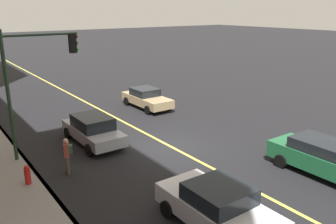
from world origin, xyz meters
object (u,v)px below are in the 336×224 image
(car_green, at_px, (325,158))
(car_white, at_px, (218,207))
(pedestrian_with_backpack, at_px, (67,153))
(traffic_light_mast, at_px, (35,72))
(car_silver, at_px, (93,129))
(fire_hydrant, at_px, (28,176))
(car_tan, at_px, (146,98))

(car_green, height_order, car_white, car_white)
(pedestrian_with_backpack, xyz_separation_m, traffic_light_mast, (2.50, 0.30, 3.14))
(car_white, relative_size, traffic_light_mast, 0.72)
(car_silver, xyz_separation_m, traffic_light_mast, (-0.18, 2.65, 3.31))
(car_white, height_order, pedestrian_with_backpack, pedestrian_with_backpack)
(traffic_light_mast, bearing_deg, fire_hydrant, 152.19)
(car_silver, xyz_separation_m, car_tan, (4.13, -5.94, -0.06))
(car_silver, distance_m, pedestrian_with_backpack, 3.57)
(car_tan, relative_size, fire_hydrant, 4.61)
(car_white, height_order, traffic_light_mast, traffic_light_mast)
(car_silver, bearing_deg, traffic_light_mast, 93.82)
(car_green, distance_m, traffic_light_mast, 13.18)
(car_tan, bearing_deg, traffic_light_mast, 116.63)
(car_silver, height_order, pedestrian_with_backpack, pedestrian_with_backpack)
(car_silver, distance_m, car_white, 9.22)
(car_tan, bearing_deg, pedestrian_with_backpack, 129.36)
(car_green, bearing_deg, fire_hydrant, 59.07)
(pedestrian_with_backpack, relative_size, fire_hydrant, 1.71)
(traffic_light_mast, bearing_deg, car_tan, -63.37)
(car_tan, bearing_deg, car_silver, 124.83)
(fire_hydrant, bearing_deg, traffic_light_mast, -27.81)
(car_green, bearing_deg, car_tan, 1.99)
(car_white, height_order, fire_hydrant, car_white)
(car_green, xyz_separation_m, traffic_light_mast, (8.99, 9.05, 3.29))
(pedestrian_with_backpack, bearing_deg, car_white, -159.20)
(car_silver, xyz_separation_m, pedestrian_with_backpack, (-2.67, 2.36, 0.17))
(car_silver, bearing_deg, car_white, -179.18)
(car_silver, bearing_deg, pedestrian_with_backpack, 138.59)
(fire_hydrant, bearing_deg, car_white, -146.35)
(car_white, distance_m, fire_hydrant, 7.61)
(car_white, bearing_deg, pedestrian_with_backpack, 20.80)
(car_tan, bearing_deg, car_white, 156.50)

